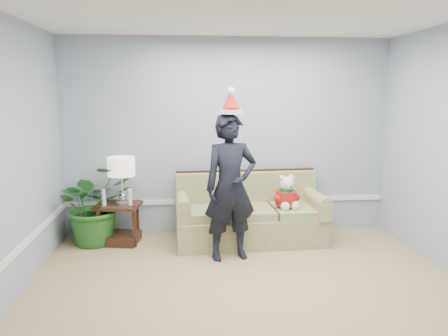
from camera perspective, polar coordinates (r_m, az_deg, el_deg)
name	(u,v)px	position (r m, az deg, el deg)	size (l,w,h in m)	color
room_shell	(259,169)	(3.59, 4.64, -0.08)	(4.54, 5.04, 2.74)	tan
wainscot_trim	(133,233)	(4.93, -11.75, -8.26)	(4.49, 4.99, 0.06)	white
sofa	(249,217)	(5.87, 3.28, -6.40)	(1.97, 0.91, 0.91)	#5B642F
side_table	(119,228)	(5.95, -13.56, -7.59)	(0.62, 0.55, 0.53)	#391F14
table_lamp	(121,169)	(5.72, -13.27, -0.07)	(0.35, 0.35, 0.62)	silver
candle_pair	(117,198)	(5.76, -13.81, -3.81)	(0.39, 0.05, 0.21)	silver
houseplant	(95,204)	(5.94, -16.50, -4.51)	(0.96, 0.83, 1.06)	#205D20
man	(231,187)	(5.12, 0.86, -2.54)	(0.63, 0.41, 1.73)	black
santa_hat	(231,102)	(5.01, 0.87, 8.58)	(0.27, 0.30, 0.31)	white
teddy_bear	(286,196)	(5.73, 8.15, -3.64)	(0.33, 0.34, 0.45)	white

